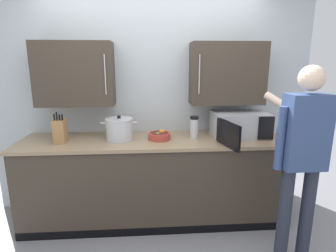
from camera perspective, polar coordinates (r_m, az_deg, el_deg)
back_wall_tiled at (r=3.18m, az=-3.23°, el=6.36°), size 3.67×0.44×2.52m
counter_unit at (r=3.08m, az=-2.90°, el=-11.06°), size 2.81×0.72×0.93m
microwave_oven at (r=3.08m, az=14.28°, el=0.28°), size 0.60×0.80×0.26m
stock_pot at (r=2.90m, az=-10.09°, el=-0.64°), size 0.38×0.28×0.26m
fruit_bowl at (r=2.90m, az=-1.77°, el=-1.99°), size 0.23×0.23×0.10m
knife_block at (r=2.97m, az=-21.56°, el=-0.98°), size 0.11×0.15×0.32m
thermos_flask at (r=2.92m, az=5.46°, el=-0.27°), size 0.09×0.09×0.24m
person_figure at (r=2.49m, az=26.10°, el=-4.70°), size 0.44×0.58×1.71m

